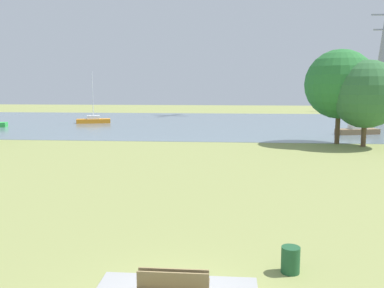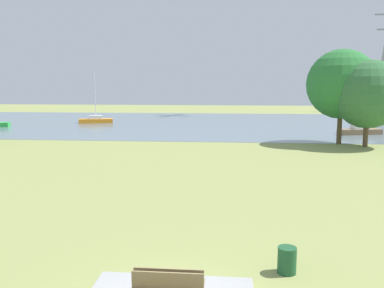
# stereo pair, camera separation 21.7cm
# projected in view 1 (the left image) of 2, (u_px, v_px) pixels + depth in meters

# --- Properties ---
(ground_plane) EXTENTS (160.00, 160.00, 0.00)m
(ground_plane) POSITION_uv_depth(u_px,v_px,m) (209.00, 156.00, 32.02)
(ground_plane) COLOR #8C9351
(bench_facing_water) EXTENTS (1.80, 0.48, 0.89)m
(bench_facing_water) POSITION_uv_depth(u_px,v_px,m) (175.00, 285.00, 10.53)
(bench_facing_water) COLOR #AD978C
(bench_facing_water) RESTS_ON concrete_pad
(litter_bin) EXTENTS (0.56, 0.56, 0.80)m
(litter_bin) POSITION_uv_depth(u_px,v_px,m) (290.00, 260.00, 12.20)
(litter_bin) COLOR #1E512D
(litter_bin) RESTS_ON ground
(water_surface) EXTENTS (140.00, 40.00, 0.02)m
(water_surface) POSITION_uv_depth(u_px,v_px,m) (217.00, 123.00, 59.63)
(water_surface) COLOR slate
(water_surface) RESTS_ON ground
(sailboat_brown) EXTENTS (5.03, 2.71, 5.45)m
(sailboat_brown) POSITION_uv_depth(u_px,v_px,m) (357.00, 130.00, 46.19)
(sailboat_brown) COLOR brown
(sailboat_brown) RESTS_ON water_surface
(sailboat_orange) EXTENTS (5.03, 2.83, 7.45)m
(sailboat_orange) POSITION_uv_depth(u_px,v_px,m) (94.00, 120.00, 59.51)
(sailboat_orange) COLOR orange
(sailboat_orange) RESTS_ON water_surface
(tree_east_far) EXTENTS (6.46, 6.46, 8.86)m
(tree_east_far) POSITION_uv_depth(u_px,v_px,m) (340.00, 84.00, 38.09)
(tree_east_far) COLOR brown
(tree_east_far) RESTS_ON ground
(tree_west_far) EXTENTS (6.09, 6.09, 7.79)m
(tree_west_far) POSITION_uv_depth(u_px,v_px,m) (366.00, 94.00, 36.40)
(tree_west_far) COLOR brown
(tree_west_far) RESTS_ON ground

